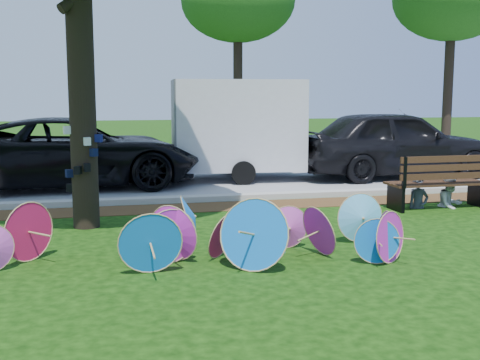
% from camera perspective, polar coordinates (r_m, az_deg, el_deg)
% --- Properties ---
extents(ground, '(90.00, 90.00, 0.00)m').
position_cam_1_polar(ground, '(7.68, -0.49, -8.88)').
color(ground, black).
rests_on(ground, ground).
extents(mulch_strip, '(90.00, 1.00, 0.01)m').
position_cam_1_polar(mulch_strip, '(12.00, -4.87, -2.64)').
color(mulch_strip, '#472D16').
rests_on(mulch_strip, ground).
extents(curb, '(90.00, 0.30, 0.12)m').
position_cam_1_polar(curb, '(12.67, -5.28, -1.81)').
color(curb, '#B7B5AD').
rests_on(curb, ground).
extents(street, '(90.00, 8.00, 0.01)m').
position_cam_1_polar(street, '(16.76, -7.01, 0.43)').
color(street, gray).
rests_on(street, ground).
extents(parasol_pile, '(5.89, 2.45, 0.96)m').
position_cam_1_polar(parasol_pile, '(8.22, -1.18, -4.95)').
color(parasol_pile, '#C925B1').
rests_on(parasol_pile, ground).
extents(black_van, '(6.21, 3.13, 1.68)m').
position_cam_1_polar(black_van, '(15.02, -15.56, 2.51)').
color(black_van, black).
rests_on(black_van, ground).
extents(dark_pickup, '(5.50, 2.43, 1.84)m').
position_cam_1_polar(dark_pickup, '(16.78, 14.49, 3.38)').
color(dark_pickup, black).
rests_on(dark_pickup, ground).
extents(cargo_trailer, '(3.41, 2.29, 2.90)m').
position_cam_1_polar(cargo_trailer, '(15.83, -0.25, 5.29)').
color(cargo_trailer, silver).
rests_on(cargo_trailer, ground).
extents(park_bench, '(2.05, 0.82, 1.06)m').
position_cam_1_polar(park_bench, '(12.50, 18.14, -0.14)').
color(park_bench, black).
rests_on(park_bench, ground).
extents(person_left, '(0.46, 0.32, 1.22)m').
position_cam_1_polar(person_left, '(12.36, 16.64, 0.22)').
color(person_left, '#39414E').
rests_on(person_left, ground).
extents(person_right, '(0.72, 0.63, 1.27)m').
position_cam_1_polar(person_right, '(12.71, 19.41, 0.41)').
color(person_right, silver).
rests_on(person_right, ground).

